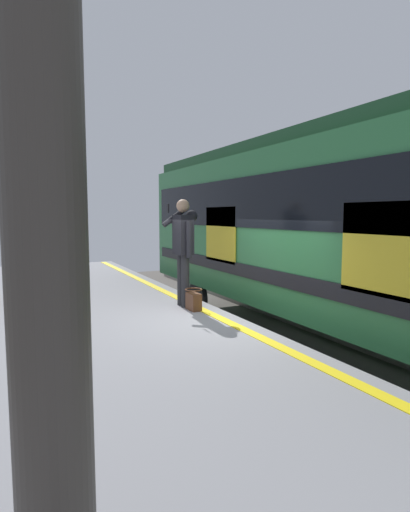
# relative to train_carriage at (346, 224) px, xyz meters

# --- Properties ---
(ground_plane) EXTENTS (25.07, 25.07, 0.00)m
(ground_plane) POSITION_rel_train_carriage_xyz_m (0.07, 2.11, -2.42)
(ground_plane) COLOR #4C4742
(platform) EXTENTS (16.71, 4.92, 1.02)m
(platform) POSITION_rel_train_carriage_xyz_m (0.07, 4.57, -1.91)
(platform) COLOR gray
(platform) RESTS_ON ground
(safety_line) EXTENTS (16.38, 0.16, 0.01)m
(safety_line) POSITION_rel_train_carriage_xyz_m (0.07, 2.41, -1.40)
(safety_line) COLOR yellow
(safety_line) RESTS_ON platform
(track_rail_near) EXTENTS (21.73, 0.08, 0.16)m
(track_rail_near) POSITION_rel_train_carriage_xyz_m (0.07, 0.71, -2.34)
(track_rail_near) COLOR slate
(track_rail_near) RESTS_ON ground
(track_rail_far) EXTENTS (21.73, 0.08, 0.16)m
(track_rail_far) POSITION_rel_train_carriage_xyz_m (0.07, -0.72, -2.34)
(track_rail_far) COLOR slate
(track_rail_far) RESTS_ON ground
(train_carriage) EXTENTS (11.34, 2.78, 3.77)m
(train_carriage) POSITION_rel_train_carriage_xyz_m (0.00, 0.00, 0.00)
(train_carriage) COLOR #2D723F
(train_carriage) RESTS_ON ground
(passenger) EXTENTS (0.57, 0.55, 1.82)m
(passenger) POSITION_rel_train_carriage_xyz_m (1.09, 2.56, -0.33)
(passenger) COLOR #262628
(passenger) RESTS_ON platform
(handbag) EXTENTS (0.31, 0.29, 0.35)m
(handbag) POSITION_rel_train_carriage_xyz_m (0.73, 2.54, -1.24)
(handbag) COLOR #59331E
(handbag) RESTS_ON platform
(station_column) EXTENTS (0.32, 0.32, 3.62)m
(station_column) POSITION_rel_train_carriage_xyz_m (-3.66, 5.14, 0.41)
(station_column) COLOR #38332D
(station_column) RESTS_ON platform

